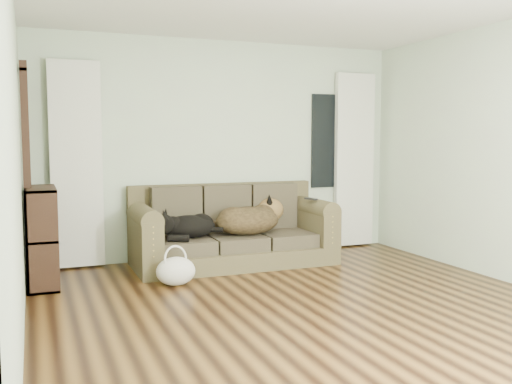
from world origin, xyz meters
name	(u,v)px	position (x,y,z in m)	size (l,w,h in m)	color
floor	(317,313)	(0.00, 0.00, 0.00)	(5.00, 5.00, 0.00)	black
wall_back	(222,150)	(0.00, 2.50, 1.30)	(4.50, 0.04, 2.60)	beige
wall_left	(16,160)	(-2.25, 0.00, 1.30)	(0.04, 5.00, 2.60)	beige
curtain_left	(76,165)	(-1.70, 2.42, 1.15)	(0.55, 0.08, 2.25)	silver
curtain_right	(354,160)	(1.80, 2.42, 1.15)	(0.55, 0.08, 2.25)	silver
window_pane	(329,141)	(1.45, 2.47, 1.40)	(0.50, 0.03, 1.20)	black
door_casing	(27,177)	(-2.20, 2.05, 1.05)	(0.07, 0.60, 2.10)	black
sofa	(234,225)	(-0.04, 1.98, 0.45)	(2.26, 0.97, 0.92)	#3F3C26
dog_black_lab	(186,226)	(-0.61, 1.93, 0.48)	(0.61, 0.42, 0.26)	black
dog_shepherd	(250,221)	(0.15, 1.95, 0.49)	(0.80, 0.56, 0.35)	black
tv_remote	(311,199)	(0.88, 1.85, 0.73)	(0.05, 0.17, 0.02)	black
tote_bag	(176,269)	(-0.88, 1.30, 0.16)	(0.39, 0.30, 0.28)	silver
bookshelf	(41,235)	(-2.09, 1.80, 0.50)	(0.29, 0.77, 0.96)	black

